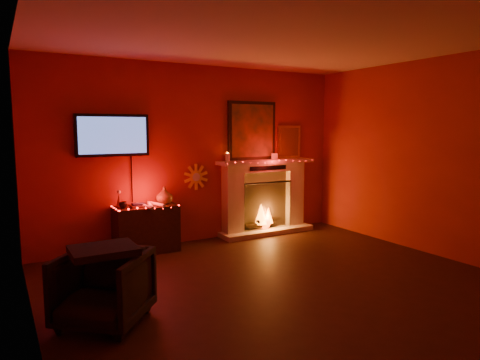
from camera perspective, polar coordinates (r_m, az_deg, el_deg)
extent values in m
plane|color=black|center=(4.79, 7.45, -14.55)|extent=(5.00, 5.00, 0.00)
plane|color=beige|center=(4.56, 8.02, 18.93)|extent=(5.00, 5.00, 0.00)
plane|color=maroon|center=(6.62, -5.60, 3.46)|extent=(5.00, 0.00, 5.00)
plane|color=maroon|center=(3.56, -26.13, -0.20)|extent=(0.00, 5.00, 5.00)
plane|color=maroon|center=(6.31, 26.03, 2.62)|extent=(0.00, 5.00, 5.00)
cube|color=beige|center=(7.20, 3.62, -6.80)|extent=(1.65, 0.40, 0.08)
cube|color=beige|center=(6.87, -0.95, -3.07)|extent=(0.30, 0.22, 0.95)
cube|color=beige|center=(7.51, 7.09, -2.26)|extent=(0.30, 0.22, 0.95)
cube|color=beige|center=(7.10, 3.28, 1.69)|extent=(1.50, 0.22, 0.14)
cube|color=beige|center=(7.04, 3.56, 2.46)|extent=(1.72, 0.34, 0.06)
cube|color=#8C6A51|center=(7.22, 2.99, -2.59)|extent=(0.90, 0.10, 0.95)
cube|color=black|center=(7.09, 3.78, -3.47)|extent=(0.90, 0.02, 0.78)
cylinder|color=black|center=(7.17, 2.69, -6.03)|extent=(0.55, 0.09, 0.09)
cylinder|color=black|center=(7.27, 3.81, -5.37)|extent=(0.51, 0.18, 0.08)
cone|color=orange|center=(7.14, 2.83, -4.52)|extent=(0.20, 0.20, 0.34)
cone|color=orange|center=(7.24, 3.79, -4.70)|extent=(0.16, 0.16, 0.26)
sphere|color=#FF3F07|center=(7.22, 3.36, -5.78)|extent=(0.18, 0.18, 0.18)
cube|color=black|center=(7.03, 1.61, 6.58)|extent=(0.88, 0.05, 0.95)
cube|color=#B04B17|center=(7.00, 1.72, 6.58)|extent=(0.78, 0.01, 0.85)
cube|color=gold|center=(7.45, 6.52, 5.06)|extent=(0.46, 0.04, 0.56)
cube|color=#A66E26|center=(7.44, 6.62, 5.05)|extent=(0.38, 0.01, 0.48)
cylinder|color=beige|center=(6.72, -1.67, 3.02)|extent=(0.07, 0.07, 0.12)
cube|color=beige|center=(7.16, 4.63, 3.17)|extent=(0.12, 0.01, 0.10)
cube|color=black|center=(6.15, -16.62, 5.73)|extent=(1.00, 0.06, 0.58)
cube|color=#4661B6|center=(6.12, -16.55, 5.73)|extent=(0.92, 0.01, 0.50)
cylinder|color=black|center=(6.27, -14.23, 0.14)|extent=(0.02, 0.02, 0.66)
cylinder|color=yellow|center=(6.62, -5.89, 0.41)|extent=(0.20, 0.03, 0.20)
cylinder|color=beige|center=(6.60, -5.84, 0.39)|extent=(0.13, 0.01, 0.13)
cube|color=black|center=(6.22, -12.40, -6.39)|extent=(0.87, 0.44, 0.66)
imported|color=brown|center=(6.23, -10.06, -2.04)|extent=(0.24, 0.24, 0.25)
imported|color=black|center=(6.04, -15.32, -3.25)|extent=(0.11, 0.11, 0.09)
cylinder|color=beige|center=(6.03, -12.69, -3.37)|extent=(0.12, 0.38, 0.05)
cylinder|color=beige|center=(6.00, -11.80, -3.40)|extent=(0.12, 0.38, 0.05)
cylinder|color=beige|center=(6.13, -11.12, -3.17)|extent=(0.16, 0.38, 0.05)
cube|color=#5E281B|center=(6.05, -13.44, -3.44)|extent=(0.20, 0.14, 0.03)
cube|color=#1E2746|center=(6.06, -13.39, -3.16)|extent=(0.17, 0.12, 0.02)
imported|color=black|center=(4.11, -17.71, -13.58)|extent=(1.01, 1.01, 0.66)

